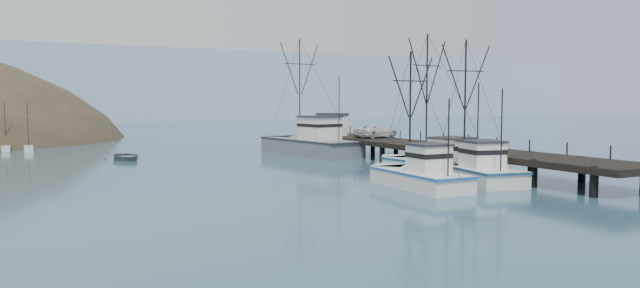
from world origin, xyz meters
The scene contains 10 objects.
ground centered at (0.00, 0.00, 0.00)m, with size 400.00×400.00×0.00m, color #2E4E66.
pier centered at (14.00, 16.00, 1.69)m, with size 6.00×44.00×2.00m.
distant_ridge centered at (10.00, 170.00, 0.00)m, with size 360.00×40.00×26.00m, color #9EB2C6.
trawler_near centered at (9.57, 5.59, 0.82)m, with size 5.41×11.43×11.49m.
trawler_mid centered at (3.74, 4.80, 0.82)m, with size 3.66×10.19×10.27m.
trawler_far centered at (9.64, 9.99, 0.82)m, with size 5.68×12.32×12.38m.
work_vessel centered at (8.16, 32.08, 1.23)m, with size 7.31×17.12×14.04m.
pier_shed centered at (12.50, 34.00, 3.42)m, with size 3.00×3.20×2.80m.
pickup_truck centered at (15.10, 27.86, 2.79)m, with size 2.64×5.72×1.59m, color silver.
motorboat centered at (-12.17, 34.97, 0.00)m, with size 3.78×5.30×1.10m, color slate.
Camera 1 is at (-21.28, -28.63, 6.24)m, focal length 32.00 mm.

